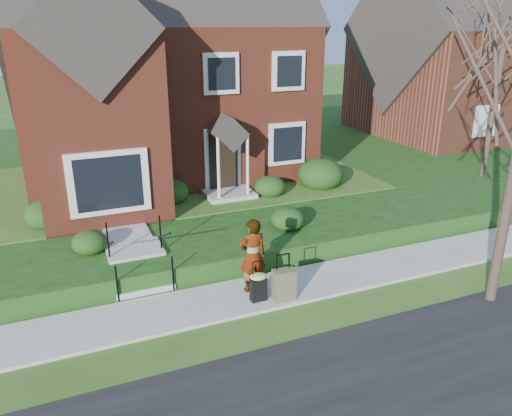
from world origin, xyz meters
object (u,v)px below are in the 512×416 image
front_steps (138,263)px  suitcase_black (258,285)px  suitcase_olive (284,285)px  woman (253,255)px

front_steps → suitcase_black: front_steps is taller
front_steps → suitcase_olive: bearing=-39.1°
woman → suitcase_black: 0.73m
front_steps → woman: bearing=-35.3°
front_steps → suitcase_black: (2.36, -2.20, -0.01)m
woman → suitcase_olive: bearing=130.0°
woman → suitcase_black: (-0.06, -0.49, -0.54)m
front_steps → woman: 3.00m
suitcase_olive → woman: bearing=131.0°
suitcase_black → suitcase_olive: bearing=-19.9°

